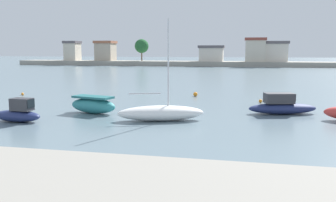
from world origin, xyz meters
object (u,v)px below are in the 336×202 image
object	(u,v)px
moored_boat_5	(282,106)
mooring_buoy_3	(260,101)
moored_boat_4	(161,113)
moored_boat_3	(93,105)
mooring_buoy_4	(23,94)
moored_boat_2	(18,113)
mooring_buoy_1	(195,94)

from	to	relation	value
moored_boat_5	mooring_buoy_3	size ratio (longest dim) A/B	16.65
mooring_buoy_3	moored_boat_4	bearing A→B (deg)	-125.37
moored_boat_5	mooring_buoy_3	xyz separation A→B (m)	(-1.21, 5.12, -0.39)
moored_boat_3	mooring_buoy_4	world-z (taller)	moored_boat_3
moored_boat_2	moored_boat_4	distance (m)	8.90
mooring_buoy_3	mooring_buoy_4	size ratio (longest dim) A/B	1.13
moored_boat_2	mooring_buoy_1	distance (m)	17.11
mooring_buoy_4	mooring_buoy_3	bearing A→B (deg)	-0.77
moored_boat_5	mooring_buoy_4	world-z (taller)	moored_boat_5
mooring_buoy_4	moored_boat_2	bearing A→B (deg)	-57.04
moored_boat_3	mooring_buoy_4	xyz separation A→B (m)	(-10.93, 7.91, -0.46)
moored_boat_5	mooring_buoy_3	bearing A→B (deg)	88.85
moored_boat_3	mooring_buoy_3	distance (m)	14.07
moored_boat_3	moored_boat_5	xyz separation A→B (m)	(13.03, 2.49, -0.05)
moored_boat_3	mooring_buoy_1	bearing A→B (deg)	75.77
moored_boat_3	mooring_buoy_4	distance (m)	13.50
moored_boat_4	mooring_buoy_1	bearing A→B (deg)	69.73
moored_boat_2	mooring_buoy_4	world-z (taller)	moored_boat_2
moored_boat_2	moored_boat_5	distance (m)	17.54
moored_boat_2	mooring_buoy_3	xyz separation A→B (m)	(15.17, 11.39, -0.37)
mooring_buoy_1	moored_boat_2	bearing A→B (deg)	-122.59
mooring_buoy_3	mooring_buoy_1	bearing A→B (deg)	153.13
moored_boat_4	moored_boat_5	size ratio (longest dim) A/B	1.27
moored_boat_2	moored_boat_5	bearing A→B (deg)	24.45
moored_boat_2	moored_boat_4	xyz separation A→B (m)	(8.63, 2.18, -0.02)
moored_boat_3	moored_boat_4	distance (m)	5.52
moored_boat_2	mooring_buoy_4	xyz separation A→B (m)	(-7.58, 11.70, -0.39)
mooring_buoy_4	moored_boat_5	bearing A→B (deg)	-12.76
moored_boat_2	moored_boat_5	world-z (taller)	moored_boat_2
moored_boat_4	mooring_buoy_3	xyz separation A→B (m)	(6.54, 9.21, -0.35)
mooring_buoy_1	mooring_buoy_3	xyz separation A→B (m)	(5.96, -3.02, -0.06)
moored_boat_2	mooring_buoy_4	bearing A→B (deg)	126.45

